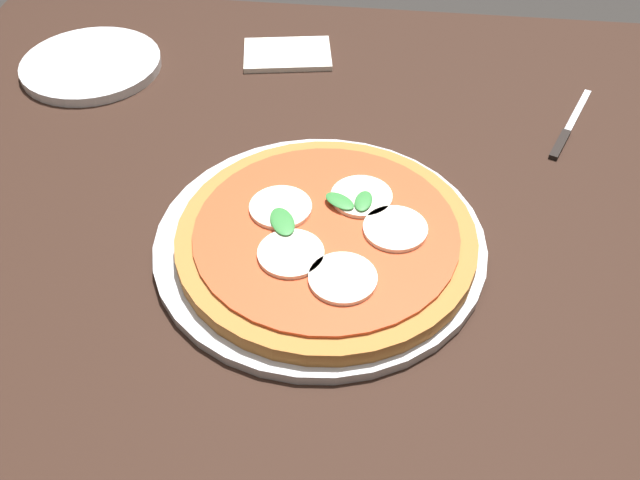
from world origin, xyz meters
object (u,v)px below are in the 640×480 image
(pizza, at_px, (326,237))
(napkin, at_px, (287,54))
(serving_tray, at_px, (320,243))
(dining_table, at_px, (314,275))
(knife, at_px, (567,131))
(plate_white, at_px, (91,65))

(pizza, xyz_separation_m, napkin, (-0.11, 0.40, -0.02))
(serving_tray, distance_m, napkin, 0.41)
(dining_table, height_order, knife, knife)
(pizza, relative_size, knife, 1.92)
(pizza, distance_m, napkin, 0.42)
(plate_white, bearing_deg, dining_table, -37.37)
(serving_tray, distance_m, plate_white, 0.50)
(dining_table, bearing_deg, knife, 32.91)
(serving_tray, height_order, napkin, serving_tray)
(dining_table, relative_size, serving_tray, 3.22)
(serving_tray, bearing_deg, pizza, -44.82)
(plate_white, distance_m, napkin, 0.29)
(serving_tray, relative_size, knife, 2.16)
(dining_table, relative_size, napkin, 9.00)
(plate_white, xyz_separation_m, napkin, (0.28, 0.07, -0.00))
(dining_table, bearing_deg, napkin, 103.58)
(serving_tray, relative_size, napkin, 2.79)
(napkin, bearing_deg, pizza, -75.39)
(pizza, bearing_deg, knife, 41.52)
(serving_tray, bearing_deg, knife, 39.86)
(dining_table, relative_size, pizza, 3.62)
(plate_white, bearing_deg, pizza, -40.87)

